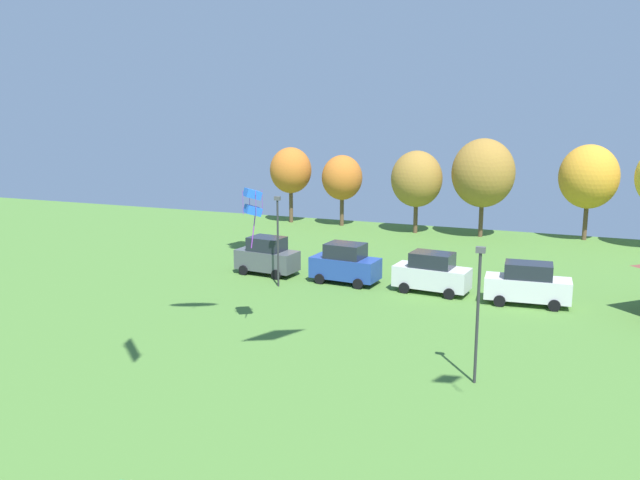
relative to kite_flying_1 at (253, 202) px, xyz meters
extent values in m
cube|color=blue|center=(0.00, 0.00, 0.40)|extent=(1.04, 1.04, 0.57)
cube|color=blue|center=(0.00, 0.00, -0.37)|extent=(1.04, 1.04, 0.57)
cylinder|color=purple|center=(-0.33, -0.33, 0.01)|extent=(0.02, 0.02, 1.15)
cylinder|color=purple|center=(0.33, -0.33, 0.01)|extent=(0.02, 0.02, 1.15)
cylinder|color=purple|center=(-0.33, 0.33, 0.01)|extent=(0.02, 0.02, 1.15)
cylinder|color=purple|center=(0.33, 0.33, 0.01)|extent=(0.02, 0.02, 1.15)
cylinder|color=purple|center=(0.00, 0.00, -1.39)|extent=(0.23, 0.22, 1.54)
cube|color=#4C5156|center=(-4.55, 10.72, -5.45)|extent=(4.18, 2.24, 1.26)
cube|color=#1E232D|center=(-4.55, 10.72, -4.38)|extent=(2.38, 1.89, 0.88)
cylinder|color=black|center=(-3.42, 9.69, -6.08)|extent=(0.66, 0.29, 0.64)
cylinder|color=black|center=(-3.21, 11.47, -6.08)|extent=(0.66, 0.29, 0.64)
cylinder|color=black|center=(-5.88, 9.98, -6.08)|extent=(0.66, 0.29, 0.64)
cylinder|color=black|center=(-5.68, 11.75, -6.08)|extent=(0.66, 0.29, 0.64)
cube|color=#234299|center=(0.88, 10.54, -5.45)|extent=(4.31, 2.26, 1.28)
cube|color=#1E232D|center=(0.88, 10.54, -4.36)|extent=(2.44, 1.94, 0.89)
cylinder|color=black|center=(2.08, 9.48, -6.08)|extent=(0.66, 0.28, 0.64)
cylinder|color=black|center=(2.25, 11.36, -6.08)|extent=(0.66, 0.28, 0.64)
cylinder|color=black|center=(-0.48, 9.72, -6.08)|extent=(0.66, 0.28, 0.64)
cylinder|color=black|center=(-0.31, 11.59, -6.08)|extent=(0.66, 0.28, 0.64)
cube|color=silver|center=(6.32, 10.34, -5.47)|extent=(4.52, 2.22, 1.22)
cube|color=#1E232D|center=(6.32, 10.34, -4.43)|extent=(2.56, 1.87, 0.86)
cylinder|color=black|center=(7.57, 9.32, -6.08)|extent=(0.66, 0.29, 0.64)
cylinder|color=black|center=(7.76, 11.07, -6.08)|extent=(0.66, 0.29, 0.64)
cylinder|color=black|center=(4.88, 9.61, -6.08)|extent=(0.66, 0.29, 0.64)
cylinder|color=black|center=(5.07, 11.36, -6.08)|extent=(0.66, 0.29, 0.64)
cube|color=silver|center=(11.75, 9.88, -5.49)|extent=(4.69, 2.04, 1.20)
cube|color=#1E232D|center=(11.75, 9.88, -4.47)|extent=(2.62, 1.76, 0.84)
cylinder|color=black|center=(13.23, 9.12, -6.08)|extent=(0.65, 0.26, 0.64)
cylinder|color=black|center=(13.11, 10.84, -6.08)|extent=(0.65, 0.26, 0.64)
cylinder|color=black|center=(10.40, 8.92, -6.08)|extent=(0.65, 0.26, 0.64)
cylinder|color=black|center=(10.28, 10.64, -6.08)|extent=(0.65, 0.26, 0.64)
cylinder|color=#2D2D33|center=(-2.61, 8.27, -3.77)|extent=(0.12, 0.12, 5.27)
cube|color=#4C4C51|center=(-2.61, 8.27, -1.01)|extent=(0.36, 0.20, 0.24)
cylinder|color=#2D2D33|center=(10.75, -1.98, -3.76)|extent=(0.12, 0.12, 5.30)
cube|color=#4C4C51|center=(10.75, -1.98, -0.99)|extent=(0.36, 0.20, 0.24)
cylinder|color=brown|center=(-11.04, 29.21, -4.70)|extent=(0.36, 0.36, 3.42)
ellipsoid|color=#BC6623|center=(-11.04, 29.21, -1.55)|extent=(3.83, 3.83, 4.21)
cylinder|color=brown|center=(-6.05, 29.30, -4.91)|extent=(0.36, 0.36, 3.00)
ellipsoid|color=#BC6623|center=(-6.05, 29.30, -2.04)|extent=(3.65, 3.65, 4.01)
cylinder|color=brown|center=(1.00, 28.31, -4.90)|extent=(0.36, 0.36, 3.01)
ellipsoid|color=olive|center=(1.00, 28.31, -1.77)|extent=(4.33, 4.33, 4.77)
cylinder|color=brown|center=(6.46, 28.60, -4.71)|extent=(0.36, 0.36, 3.39)
ellipsoid|color=olive|center=(6.46, 28.60, -1.09)|extent=(5.12, 5.12, 5.64)
cylinder|color=brown|center=(14.53, 30.34, -4.70)|extent=(0.36, 0.36, 3.40)
ellipsoid|color=gold|center=(14.53, 30.34, -1.25)|extent=(4.66, 4.66, 5.13)
camera|label=1|loc=(14.28, -27.76, 4.52)|focal=38.00mm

